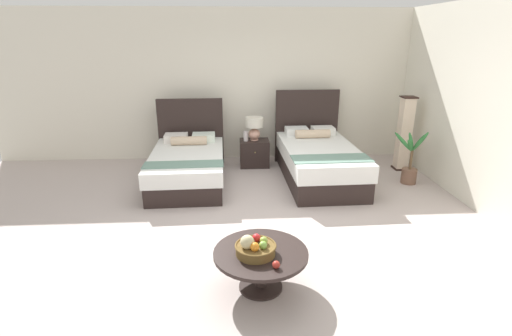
{
  "coord_description": "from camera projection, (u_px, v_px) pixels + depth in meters",
  "views": [
    {
      "loc": [
        -0.33,
        -4.59,
        2.34
      ],
      "look_at": [
        -0.03,
        0.43,
        0.59
      ],
      "focal_mm": 26.88,
      "sensor_mm": 36.0,
      "label": 1
    }
  ],
  "objects": [
    {
      "name": "loose_apple",
      "position": [
        276.0,
        265.0,
        3.36
      ],
      "size": [
        0.07,
        0.07,
        0.07
      ],
      "color": "#B83127",
      "rests_on": "coffee_table"
    },
    {
      "name": "ground_plane",
      "position": [
        260.0,
        221.0,
        5.12
      ],
      "size": [
        9.8,
        9.43,
        0.02
      ],
      "primitive_type": "cube",
      "color": "#BAABA6"
    },
    {
      "name": "wall_side_right",
      "position": [
        486.0,
        107.0,
        5.2
      ],
      "size": [
        0.12,
        5.03,
        2.83
      ],
      "primitive_type": "cube",
      "color": "silver",
      "rests_on": "ground"
    },
    {
      "name": "floor_lamp_corner",
      "position": [
        404.0,
        134.0,
        6.88
      ],
      "size": [
        0.25,
        0.25,
        1.33
      ],
      "color": "#311D18",
      "rests_on": "ground"
    },
    {
      "name": "table_lamp",
      "position": [
        254.0,
        126.0,
        7.03
      ],
      "size": [
        0.33,
        0.33,
        0.43
      ],
      "color": "#DAA28C",
      "rests_on": "nightstand"
    },
    {
      "name": "bed_near_window",
      "position": [
        188.0,
        164.0,
        6.4
      ],
      "size": [
        1.24,
        2.08,
        1.25
      ],
      "color": "black",
      "rests_on": "ground"
    },
    {
      "name": "wall_back",
      "position": [
        250.0,
        86.0,
        7.4
      ],
      "size": [
        9.8,
        0.12,
        2.83
      ],
      "primitive_type": "cube",
      "color": "silver",
      "rests_on": "ground"
    },
    {
      "name": "potted_palm",
      "position": [
        410.0,
        166.0,
        6.32
      ],
      "size": [
        0.52,
        0.55,
        0.92
      ],
      "color": "brown",
      "rests_on": "ground"
    },
    {
      "name": "vase",
      "position": [
        246.0,
        136.0,
        7.02
      ],
      "size": [
        0.08,
        0.08,
        0.18
      ],
      "color": "silver",
      "rests_on": "nightstand"
    },
    {
      "name": "bed_near_corner",
      "position": [
        318.0,
        160.0,
        6.51
      ],
      "size": [
        1.25,
        2.23,
        1.38
      ],
      "color": "black",
      "rests_on": "ground"
    },
    {
      "name": "coffee_table",
      "position": [
        261.0,
        259.0,
        3.65
      ],
      "size": [
        0.9,
        0.9,
        0.4
      ],
      "color": "black",
      "rests_on": "ground"
    },
    {
      "name": "nightstand",
      "position": [
        254.0,
        153.0,
        7.18
      ],
      "size": [
        0.54,
        0.43,
        0.5
      ],
      "color": "black",
      "rests_on": "ground"
    },
    {
      "name": "fruit_bowl",
      "position": [
        255.0,
        247.0,
        3.56
      ],
      "size": [
        0.39,
        0.39,
        0.21
      ],
      "color": "brown",
      "rests_on": "coffee_table"
    }
  ]
}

